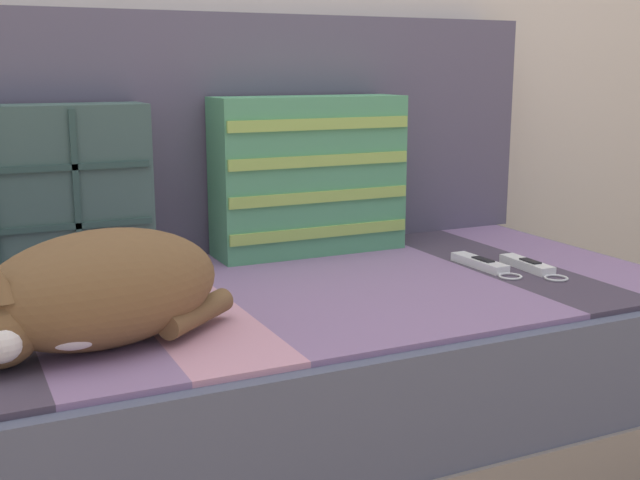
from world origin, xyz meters
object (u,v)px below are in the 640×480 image
at_px(couch, 265,381).
at_px(throw_pillow_quilted, 32,194).
at_px(throw_pillow_striped, 309,175).
at_px(game_remote_far, 529,266).
at_px(game_remote_near, 482,264).
at_px(sleeping_cat, 91,295).

height_order(couch, throw_pillow_quilted, throw_pillow_quilted).
height_order(throw_pillow_striped, game_remote_far, throw_pillow_striped).
relative_size(couch, game_remote_far, 8.81).
bearing_deg(game_remote_far, couch, 167.93).
bearing_deg(game_remote_far, throw_pillow_striped, 134.46).
xyz_separation_m(throw_pillow_quilted, game_remote_far, (0.96, -0.36, -0.17)).
bearing_deg(game_remote_near, couch, 172.42).
height_order(couch, throw_pillow_striped, throw_pillow_striped).
bearing_deg(game_remote_far, throw_pillow_quilted, 159.44).
distance_m(game_remote_near, game_remote_far, 0.10).
xyz_separation_m(couch, throw_pillow_striped, (0.21, 0.24, 0.38)).
xyz_separation_m(sleeping_cat, game_remote_far, (0.93, 0.11, -0.08)).
bearing_deg(throw_pillow_quilted, throw_pillow_striped, -0.05).
distance_m(couch, throw_pillow_quilted, 0.60).
bearing_deg(couch, sleeping_cat, -148.38).
relative_size(throw_pillow_striped, game_remote_near, 2.17).
xyz_separation_m(couch, throw_pillow_quilted, (-0.40, 0.24, 0.37)).
height_order(couch, sleeping_cat, sleeping_cat).
bearing_deg(throw_pillow_quilted, couch, -31.13).
bearing_deg(throw_pillow_quilted, game_remote_far, -20.56).
relative_size(throw_pillow_quilted, sleeping_cat, 1.05).
relative_size(couch, game_remote_near, 8.38).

